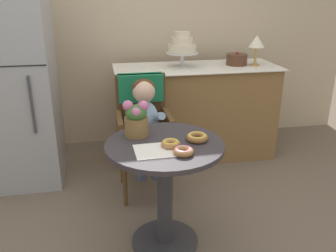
{
  "coord_description": "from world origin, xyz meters",
  "views": [
    {
      "loc": [
        -0.35,
        -1.93,
        1.58
      ],
      "look_at": [
        0.05,
        0.15,
        0.77
      ],
      "focal_mm": 38.29,
      "sensor_mm": 36.0,
      "label": 1
    }
  ],
  "objects_px": {
    "wicker_chair": "(142,115)",
    "seated_child": "(145,117)",
    "donut_mid": "(197,137)",
    "flower_vase": "(136,119)",
    "round_layer_cake": "(237,59)",
    "donut_front": "(183,151)",
    "donut_side": "(171,143)",
    "tiered_cake_stand": "(182,46)",
    "cafe_table": "(165,174)",
    "table_lamp": "(257,43)",
    "refrigerator": "(14,85)"
  },
  "relations": [
    {
      "from": "wicker_chair",
      "to": "seated_child",
      "type": "relative_size",
      "value": 1.31
    },
    {
      "from": "donut_mid",
      "to": "flower_vase",
      "type": "distance_m",
      "value": 0.39
    },
    {
      "from": "wicker_chair",
      "to": "round_layer_cake",
      "type": "relative_size",
      "value": 4.77
    },
    {
      "from": "flower_vase",
      "to": "round_layer_cake",
      "type": "distance_m",
      "value": 1.6
    },
    {
      "from": "seated_child",
      "to": "donut_front",
      "type": "height_order",
      "value": "seated_child"
    },
    {
      "from": "donut_side",
      "to": "wicker_chair",
      "type": "bearing_deg",
      "value": 94.56
    },
    {
      "from": "tiered_cake_stand",
      "to": "donut_side",
      "type": "bearing_deg",
      "value": -105.56
    },
    {
      "from": "seated_child",
      "to": "round_layer_cake",
      "type": "relative_size",
      "value": 3.63
    },
    {
      "from": "round_layer_cake",
      "to": "donut_mid",
      "type": "bearing_deg",
      "value": -119.6
    },
    {
      "from": "tiered_cake_stand",
      "to": "flower_vase",
      "type": "bearing_deg",
      "value": -115.86
    },
    {
      "from": "seated_child",
      "to": "flower_vase",
      "type": "height_order",
      "value": "seated_child"
    },
    {
      "from": "cafe_table",
      "to": "seated_child",
      "type": "distance_m",
      "value": 0.63
    },
    {
      "from": "wicker_chair",
      "to": "round_layer_cake",
      "type": "height_order",
      "value": "round_layer_cake"
    },
    {
      "from": "donut_front",
      "to": "cafe_table",
      "type": "bearing_deg",
      "value": 113.2
    },
    {
      "from": "seated_child",
      "to": "table_lamp",
      "type": "distance_m",
      "value": 1.38
    },
    {
      "from": "seated_child",
      "to": "donut_mid",
      "type": "distance_m",
      "value": 0.65
    },
    {
      "from": "donut_side",
      "to": "refrigerator",
      "type": "distance_m",
      "value": 1.59
    },
    {
      "from": "donut_side",
      "to": "table_lamp",
      "type": "relative_size",
      "value": 0.4
    },
    {
      "from": "wicker_chair",
      "to": "tiered_cake_stand",
      "type": "bearing_deg",
      "value": 53.58
    },
    {
      "from": "donut_mid",
      "to": "table_lamp",
      "type": "height_order",
      "value": "table_lamp"
    },
    {
      "from": "donut_front",
      "to": "tiered_cake_stand",
      "type": "distance_m",
      "value": 1.55
    },
    {
      "from": "donut_side",
      "to": "refrigerator",
      "type": "relative_size",
      "value": 0.07
    },
    {
      "from": "wicker_chair",
      "to": "donut_front",
      "type": "xyz_separation_m",
      "value": [
        0.12,
        -0.94,
        0.1
      ]
    },
    {
      "from": "donut_front",
      "to": "wicker_chair",
      "type": "bearing_deg",
      "value": 97.05
    },
    {
      "from": "flower_vase",
      "to": "refrigerator",
      "type": "bearing_deg",
      "value": 133.58
    },
    {
      "from": "donut_side",
      "to": "flower_vase",
      "type": "bearing_deg",
      "value": 129.02
    },
    {
      "from": "donut_side",
      "to": "table_lamp",
      "type": "distance_m",
      "value": 1.74
    },
    {
      "from": "donut_front",
      "to": "flower_vase",
      "type": "relative_size",
      "value": 0.5
    },
    {
      "from": "cafe_table",
      "to": "donut_side",
      "type": "relative_size",
      "value": 6.33
    },
    {
      "from": "refrigerator",
      "to": "wicker_chair",
      "type": "bearing_deg",
      "value": -18.54
    },
    {
      "from": "donut_front",
      "to": "round_layer_cake",
      "type": "relative_size",
      "value": 0.58
    },
    {
      "from": "donut_side",
      "to": "tiered_cake_stand",
      "type": "bearing_deg",
      "value": 74.44
    },
    {
      "from": "flower_vase",
      "to": "tiered_cake_stand",
      "type": "height_order",
      "value": "tiered_cake_stand"
    },
    {
      "from": "donut_side",
      "to": "flower_vase",
      "type": "relative_size",
      "value": 0.49
    },
    {
      "from": "donut_front",
      "to": "refrigerator",
      "type": "height_order",
      "value": "refrigerator"
    },
    {
      "from": "wicker_chair",
      "to": "table_lamp",
      "type": "height_order",
      "value": "table_lamp"
    },
    {
      "from": "cafe_table",
      "to": "flower_vase",
      "type": "xyz_separation_m",
      "value": [
        -0.15,
        0.16,
        0.32
      ]
    },
    {
      "from": "seated_child",
      "to": "table_lamp",
      "type": "bearing_deg",
      "value": 29.16
    },
    {
      "from": "wicker_chair",
      "to": "flower_vase",
      "type": "bearing_deg",
      "value": -97.14
    },
    {
      "from": "cafe_table",
      "to": "round_layer_cake",
      "type": "height_order",
      "value": "round_layer_cake"
    },
    {
      "from": "wicker_chair",
      "to": "donut_mid",
      "type": "distance_m",
      "value": 0.8
    },
    {
      "from": "flower_vase",
      "to": "round_layer_cake",
      "type": "xyz_separation_m",
      "value": [
        1.1,
        1.16,
        0.12
      ]
    },
    {
      "from": "refrigerator",
      "to": "donut_front",
      "type": "bearing_deg",
      "value": -48.57
    },
    {
      "from": "refrigerator",
      "to": "donut_mid",
      "type": "bearing_deg",
      "value": -41.22
    },
    {
      "from": "seated_child",
      "to": "tiered_cake_stand",
      "type": "distance_m",
      "value": 0.92
    },
    {
      "from": "wicker_chair",
      "to": "table_lamp",
      "type": "xyz_separation_m",
      "value": [
        1.14,
        0.48,
        0.48
      ]
    },
    {
      "from": "cafe_table",
      "to": "wicker_chair",
      "type": "relative_size",
      "value": 0.75
    },
    {
      "from": "donut_mid",
      "to": "donut_side",
      "type": "distance_m",
      "value": 0.19
    },
    {
      "from": "round_layer_cake",
      "to": "table_lamp",
      "type": "bearing_deg",
      "value": -24.25
    },
    {
      "from": "round_layer_cake",
      "to": "table_lamp",
      "type": "height_order",
      "value": "table_lamp"
    }
  ]
}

